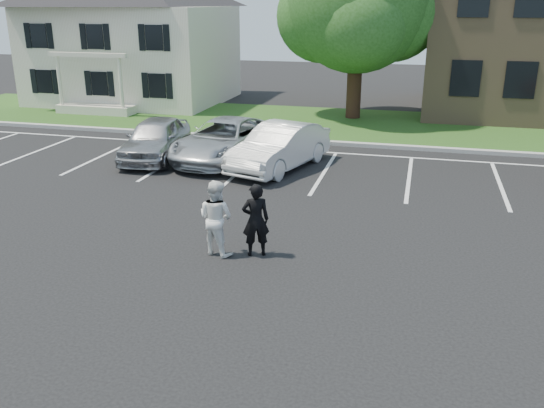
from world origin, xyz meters
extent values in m
plane|color=black|center=(0.00, 0.00, 0.00)|extent=(90.00, 90.00, 0.00)
cube|color=gray|center=(0.00, 12.00, 0.07)|extent=(40.00, 0.30, 0.15)
cube|color=#274E13|center=(0.00, 16.00, 0.04)|extent=(44.00, 8.00, 0.08)
cube|color=silver|center=(-11.20, 8.00, 0.01)|extent=(0.12, 5.20, 0.01)
cube|color=silver|center=(-8.40, 8.00, 0.01)|extent=(0.12, 5.20, 0.01)
cube|color=silver|center=(-5.60, 8.00, 0.01)|extent=(0.12, 5.20, 0.01)
cube|color=silver|center=(-2.80, 8.00, 0.01)|extent=(0.12, 5.20, 0.01)
cube|color=silver|center=(0.00, 8.00, 0.01)|extent=(0.12, 5.20, 0.01)
cube|color=silver|center=(2.80, 8.00, 0.01)|extent=(0.12, 5.20, 0.01)
cube|color=silver|center=(5.60, 8.00, 0.01)|extent=(0.12, 5.20, 0.01)
cube|color=silver|center=(1.40, 10.70, 0.01)|extent=(34.00, 0.12, 0.01)
cube|color=beige|center=(-13.00, 20.00, 2.60)|extent=(10.00, 8.00, 5.20)
cube|color=beige|center=(-13.00, 15.70, 0.25)|extent=(4.00, 1.60, 0.50)
cylinder|color=beige|center=(-14.70, 15.10, 1.35)|extent=(0.18, 0.18, 2.70)
cylinder|color=beige|center=(-11.30, 15.10, 1.35)|extent=(0.18, 0.18, 2.70)
cube|color=beige|center=(-13.00, 15.10, 3.00)|extent=(4.20, 0.25, 0.20)
cube|color=black|center=(-13.00, 15.98, 1.50)|extent=(0.90, 0.06, 1.20)
cube|color=black|center=(-13.00, 15.98, 3.80)|extent=(0.90, 0.06, 1.20)
cube|color=black|center=(-13.65, 15.98, 1.50)|extent=(0.32, 0.05, 1.25)
cube|color=black|center=(-12.35, 15.98, 1.50)|extent=(0.32, 0.05, 1.25)
cube|color=black|center=(4.80, 16.97, 2.20)|extent=(1.30, 0.06, 1.60)
cube|color=black|center=(7.10, 16.97, 2.20)|extent=(1.30, 0.06, 1.60)
cylinder|color=black|center=(-0.24, 17.62, 1.60)|extent=(0.70, 0.70, 3.20)
sphere|color=#214C16|center=(-0.24, 17.62, 5.50)|extent=(6.60, 6.60, 6.60)
sphere|color=#214C16|center=(1.36, 18.32, 5.00)|extent=(4.60, 4.60, 4.60)
sphere|color=#214C16|center=(-1.94, 18.02, 4.80)|extent=(4.40, 4.40, 4.40)
sphere|color=#214C16|center=(0.16, 16.12, 4.60)|extent=(4.00, 4.00, 4.00)
imported|color=black|center=(-0.37, 0.98, 0.85)|extent=(0.73, 0.62, 1.69)
imported|color=white|center=(-1.26, 0.84, 0.87)|extent=(1.00, 0.88, 1.74)
imported|color=#A6A7AB|center=(-6.25, 8.24, 0.75)|extent=(2.32, 4.59, 1.50)
imported|color=#B5B8BC|center=(-3.78, 8.73, 0.73)|extent=(3.02, 5.50, 1.46)
imported|color=silver|center=(-1.58, 8.10, 0.76)|extent=(2.86, 4.89, 1.52)
camera|label=1|loc=(3.00, -10.51, 5.44)|focal=38.00mm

